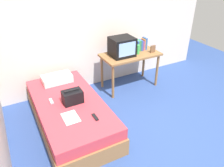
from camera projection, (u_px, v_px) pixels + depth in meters
ground_plane at (151, 138)px, 3.40m from camera, size 8.00×8.00×0.00m
wall_back at (95, 23)px, 4.28m from camera, size 5.20×0.10×2.60m
bed at (70, 113)px, 3.57m from camera, size 1.00×2.00×0.45m
desk at (130, 58)px, 4.44m from camera, size 1.16×0.60×0.74m
tv at (122, 47)px, 4.23m from camera, size 0.44×0.39×0.36m
water_bottle at (138, 49)px, 4.34m from camera, size 0.07×0.07×0.19m
book_row at (140, 45)px, 4.52m from camera, size 0.25×0.17×0.25m
picture_frame at (153, 49)px, 4.41m from camera, size 0.11×0.02×0.15m
pillow at (57, 79)px, 3.96m from camera, size 0.52×0.30×0.13m
handbag at (73, 97)px, 3.39m from camera, size 0.30×0.20×0.22m
magazine at (71, 117)px, 3.11m from camera, size 0.21×0.29×0.01m
remote_dark at (95, 117)px, 3.10m from camera, size 0.04×0.16×0.02m
remote_silver at (51, 101)px, 3.44m from camera, size 0.04×0.14×0.02m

